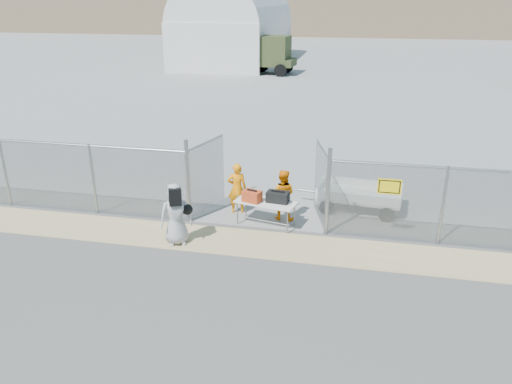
% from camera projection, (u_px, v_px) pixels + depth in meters
% --- Properties ---
extents(ground, '(160.00, 160.00, 0.00)m').
position_uv_depth(ground, '(240.00, 261.00, 12.58)').
color(ground, '#464444').
extents(tarmac_inside, '(160.00, 80.00, 0.01)m').
position_uv_depth(tarmac_inside, '(337.00, 62.00, 50.85)').
color(tarmac_inside, gray).
rests_on(tarmac_inside, ground).
extents(dirt_strip, '(44.00, 1.60, 0.01)m').
position_uv_depth(dirt_strip, '(248.00, 243.00, 13.49)').
color(dirt_strip, tan).
rests_on(dirt_strip, ground).
extents(distant_hills, '(140.00, 6.00, 9.00)m').
position_uv_depth(distant_hills, '(382.00, 8.00, 81.05)').
color(distant_hills, '#7F684F').
rests_on(distant_hills, ground).
extents(chain_link_fence, '(40.00, 0.20, 2.20)m').
position_uv_depth(chain_link_fence, '(256.00, 192.00, 14.00)').
color(chain_link_fence, gray).
rests_on(chain_link_fence, ground).
extents(quonset_hangar, '(9.00, 18.00, 8.00)m').
position_uv_depth(quonset_hangar, '(236.00, 21.00, 49.48)').
color(quonset_hangar, silver).
rests_on(quonset_hangar, ground).
extents(folding_table, '(1.85, 1.07, 0.74)m').
position_uv_depth(folding_table, '(266.00, 213.00, 14.43)').
color(folding_table, silver).
rests_on(folding_table, ground).
extents(orange_bag, '(0.59, 0.48, 0.32)m').
position_uv_depth(orange_bag, '(252.00, 196.00, 14.24)').
color(orange_bag, '#CA431D').
rests_on(orange_bag, folding_table).
extents(black_duffel, '(0.67, 0.44, 0.30)m').
position_uv_depth(black_duffel, '(278.00, 197.00, 14.21)').
color(black_duffel, black).
rests_on(black_duffel, folding_table).
extents(security_worker_left, '(0.65, 0.51, 1.59)m').
position_uv_depth(security_worker_left, '(237.00, 188.00, 15.13)').
color(security_worker_left, orange).
rests_on(security_worker_left, ground).
extents(security_worker_right, '(0.78, 0.63, 1.54)m').
position_uv_depth(security_worker_right, '(283.00, 195.00, 14.69)').
color(security_worker_right, orange).
rests_on(security_worker_right, ground).
extents(visitor, '(0.99, 0.84, 1.71)m').
position_uv_depth(visitor, '(176.00, 214.00, 13.18)').
color(visitor, '#A1A1A1').
rests_on(visitor, ground).
extents(utility_trailer, '(3.46, 2.06, 0.80)m').
position_uv_depth(utility_trailer, '(360.00, 197.00, 15.52)').
color(utility_trailer, silver).
rests_on(utility_trailer, ground).
extents(military_truck, '(6.83, 2.96, 3.18)m').
position_uv_depth(military_truck, '(256.00, 55.00, 42.79)').
color(military_truck, '#363F1F').
rests_on(military_truck, ground).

